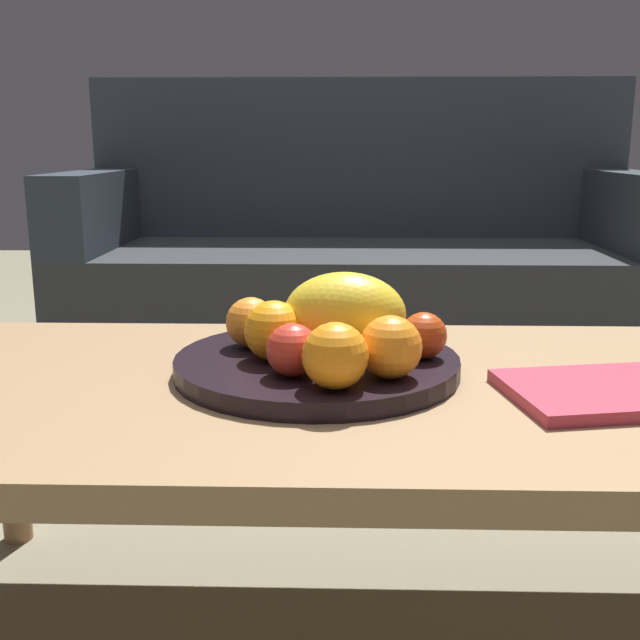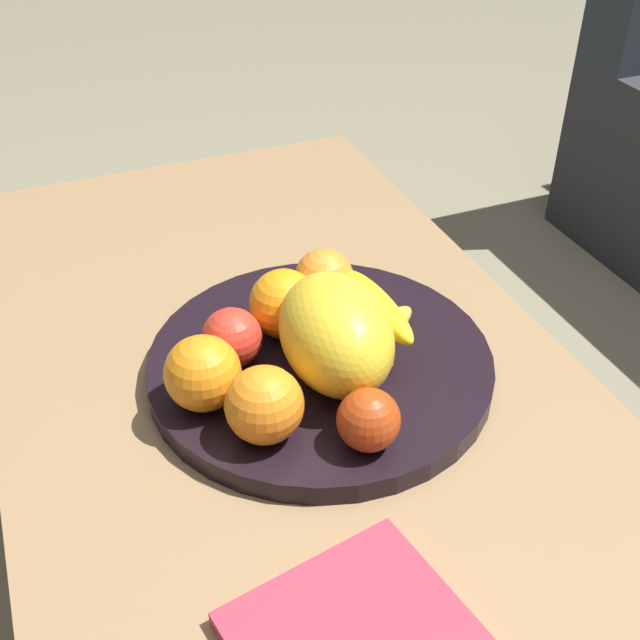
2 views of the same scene
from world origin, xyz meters
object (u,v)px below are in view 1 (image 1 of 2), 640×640
Objects in this scene: apple_front at (296,350)px; apple_left at (427,336)px; couch at (360,275)px; orange_front at (254,322)px; orange_back at (394,347)px; magazine at (614,392)px; coffee_table at (343,410)px; banana_bunch at (321,326)px; orange_left at (277,331)px; orange_right at (339,356)px; fruit_bowl at (320,365)px; melon_large_front at (348,314)px.

apple_front reaches higher than apple_left.
couch is 23.86× the size of orange_front.
orange_back is 0.31× the size of magazine.
coffee_table is 0.34m from magazine.
couch is (0.05, 1.35, -0.05)m from coffee_table.
magazine is (0.37, -0.16, -0.04)m from banana_bunch.
orange_front is 0.15m from apple_front.
orange_left is at bearing -176.22° from apple_left.
banana_bunch is (-0.09, 0.16, -0.01)m from orange_back.
orange_right reaches higher than apple_left.
couch is 1.32m from fruit_bowl.
apple_front is (0.07, -0.14, -0.00)m from orange_front.
fruit_bowl is 0.38m from magazine.
orange_left reaches higher than apple_front.
apple_left is at bearing 13.22° from coffee_table.
orange_front is at bearing 155.21° from fruit_bowl.
apple_left is at bearing 3.78° from orange_left.
melon_large_front is at bearing -92.14° from couch.
orange_back is (0.19, -0.14, 0.00)m from orange_front.
orange_back is at bearing -60.04° from banana_bunch.
magazine is (0.42, -0.07, -0.06)m from orange_left.
coffee_table is 8.08× the size of banana_bunch.
magazine is at bearing 0.01° from apple_front.
orange_right is 0.07m from apple_front.
orange_front is at bearing 167.76° from apple_left.
magazine is at bearing -16.05° from melon_large_front.
orange_right reaches higher than coffee_table.
coffee_table is 3.22× the size of fruit_bowl.
melon_large_front reaches higher than apple_left.
orange_back reaches higher than fruit_bowl.
fruit_bowl is at bearing 155.48° from magazine.
apple_front is at bearing 138.66° from orange_right.
fruit_bowl is 0.11m from apple_front.
banana_bunch is at bearing 90.40° from fruit_bowl.
orange_front reaches higher than magazine.
orange_left is 0.52× the size of banana_bunch.
couch reaches higher than coffee_table.
orange_left is at bearing -59.43° from orange_front.
orange_left is (-0.09, -0.02, -0.02)m from melon_large_front.
orange_front is at bearing 123.42° from orange_right.
coffee_table is 15.55× the size of orange_left.
orange_right is (0.12, -0.18, 0.00)m from orange_front.
apple_front is at bearing -106.35° from fruit_bowl.
orange_front reaches higher than banana_bunch.
banana_bunch is at bearing 97.32° from orange_right.
banana_bunch is at bearing 107.88° from coffee_table.
coffee_table is 0.13m from apple_front.
orange_left reaches higher than orange_back.
melon_large_front is 2.62× the size of apple_left.
couch is at bearing 87.86° from melon_large_front.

